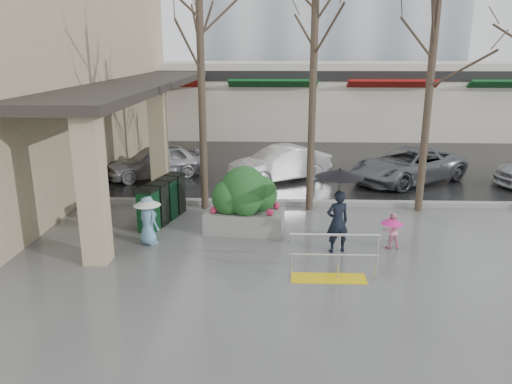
# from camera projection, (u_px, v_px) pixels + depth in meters

# --- Properties ---
(ground) EXTENTS (120.00, 120.00, 0.00)m
(ground) POSITION_uv_depth(u_px,v_px,m) (268.00, 255.00, 11.84)
(ground) COLOR #51514F
(ground) RESTS_ON ground
(street_asphalt) EXTENTS (120.00, 36.00, 0.01)m
(street_asphalt) POSITION_uv_depth(u_px,v_px,m) (273.00, 123.00, 32.97)
(street_asphalt) COLOR black
(street_asphalt) RESTS_ON ground
(curb) EXTENTS (120.00, 0.30, 0.15)m
(curb) POSITION_uv_depth(u_px,v_px,m) (270.00, 202.00, 15.66)
(curb) COLOR gray
(curb) RESTS_ON ground
(near_building) EXTENTS (6.00, 18.00, 8.00)m
(near_building) POSITION_uv_depth(u_px,v_px,m) (33.00, 69.00, 18.75)
(near_building) COLOR tan
(near_building) RESTS_ON ground
(canopy_slab) EXTENTS (2.80, 18.00, 0.25)m
(canopy_slab) POSITION_uv_depth(u_px,v_px,m) (144.00, 79.00, 18.70)
(canopy_slab) COLOR #2D2823
(canopy_slab) RESTS_ON pillar_front
(pillar_front) EXTENTS (0.55, 0.55, 3.50)m
(pillar_front) POSITION_uv_depth(u_px,v_px,m) (92.00, 188.00, 11.02)
(pillar_front) COLOR tan
(pillar_front) RESTS_ON ground
(pillar_back) EXTENTS (0.55, 0.55, 3.50)m
(pillar_back) POSITION_uv_depth(u_px,v_px,m) (159.00, 138.00, 17.26)
(pillar_back) COLOR tan
(pillar_back) RESTS_ON ground
(storefront_row) EXTENTS (34.00, 6.74, 4.00)m
(storefront_row) POSITION_uv_depth(u_px,v_px,m) (308.00, 98.00, 28.47)
(storefront_row) COLOR beige
(storefront_row) RESTS_ON ground
(handrail) EXTENTS (1.90, 0.50, 1.03)m
(handrail) POSITION_uv_depth(u_px,v_px,m) (332.00, 262.00, 10.54)
(handrail) COLOR yellow
(handrail) RESTS_ON ground
(tree_west) EXTENTS (3.20, 3.20, 6.80)m
(tree_west) POSITION_uv_depth(u_px,v_px,m) (200.00, 35.00, 13.97)
(tree_west) COLOR #382B21
(tree_west) RESTS_ON ground
(tree_midwest) EXTENTS (3.20, 3.20, 7.00)m
(tree_midwest) POSITION_uv_depth(u_px,v_px,m) (315.00, 30.00, 13.81)
(tree_midwest) COLOR #382B21
(tree_midwest) RESTS_ON ground
(tree_mideast) EXTENTS (3.20, 3.20, 6.50)m
(tree_mideast) POSITION_uv_depth(u_px,v_px,m) (434.00, 44.00, 13.79)
(tree_mideast) COLOR #382B21
(tree_mideast) RESTS_ON ground
(woman) EXTENTS (1.15, 1.15, 2.09)m
(woman) POSITION_uv_depth(u_px,v_px,m) (338.00, 201.00, 11.71)
(woman) COLOR black
(woman) RESTS_ON ground
(child_pink) EXTENTS (0.55, 0.55, 0.90)m
(child_pink) POSITION_uv_depth(u_px,v_px,m) (392.00, 228.00, 12.15)
(child_pink) COLOR pink
(child_pink) RESTS_ON ground
(child_blue) EXTENTS (0.72, 0.68, 1.24)m
(child_blue) POSITION_uv_depth(u_px,v_px,m) (148.00, 216.00, 12.35)
(child_blue) COLOR #6B9ABF
(child_blue) RESTS_ON ground
(planter) EXTENTS (2.15, 1.27, 1.79)m
(planter) POSITION_uv_depth(u_px,v_px,m) (245.00, 201.00, 13.19)
(planter) COLOR slate
(planter) RESTS_ON ground
(news_boxes) EXTENTS (1.00, 2.20, 1.20)m
(news_boxes) POSITION_uv_depth(u_px,v_px,m) (163.00, 201.00, 14.01)
(news_boxes) COLOR #0C3719
(news_boxes) RESTS_ON ground
(car_a) EXTENTS (3.96, 3.05, 1.26)m
(car_a) POSITION_uv_depth(u_px,v_px,m) (156.00, 161.00, 18.87)
(car_a) COLOR #B0B0B5
(car_a) RESTS_ON ground
(car_b) EXTENTS (3.96, 3.12, 1.26)m
(car_b) POSITION_uv_depth(u_px,v_px,m) (280.00, 164.00, 18.40)
(car_b) COLOR white
(car_b) RESTS_ON ground
(car_c) EXTENTS (4.93, 4.26, 1.26)m
(car_c) POSITION_uv_depth(u_px,v_px,m) (408.00, 165.00, 18.22)
(car_c) COLOR slate
(car_c) RESTS_ON ground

